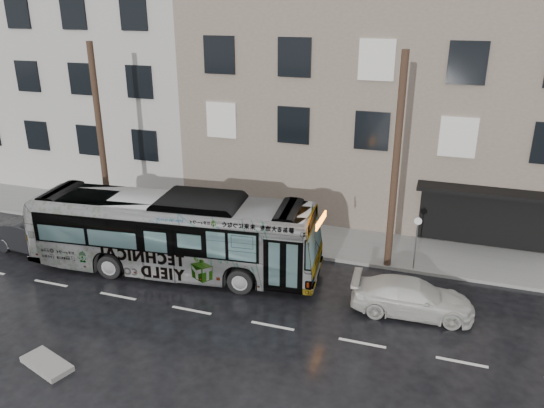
{
  "coord_description": "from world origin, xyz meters",
  "views": [
    {
      "loc": [
        8.31,
        -17.74,
        10.79
      ],
      "look_at": [
        1.5,
        2.5,
        2.64
      ],
      "focal_mm": 35.0,
      "sensor_mm": 36.0,
      "label": 1
    }
  ],
  "objects": [
    {
      "name": "ground",
      "position": [
        0.0,
        0.0,
        0.0
      ],
      "size": [
        120.0,
        120.0,
        0.0
      ],
      "primitive_type": "plane",
      "color": "black",
      "rests_on": "ground"
    },
    {
      "name": "sidewalk",
      "position": [
        0.0,
        4.9,
        0.07
      ],
      "size": [
        90.0,
        3.6,
        0.15
      ],
      "primitive_type": "cube",
      "color": "gray",
      "rests_on": "ground"
    },
    {
      "name": "building_taupe",
      "position": [
        5.0,
        12.7,
        5.5
      ],
      "size": [
        20.0,
        12.0,
        11.0
      ],
      "primitive_type": "cube",
      "color": "gray",
      "rests_on": "ground"
    },
    {
      "name": "building_grey",
      "position": [
        -18.0,
        14.2,
        8.0
      ],
      "size": [
        26.0,
        15.0,
        16.0
      ],
      "primitive_type": "cube",
      "color": "#ABA8A2",
      "rests_on": "ground"
    },
    {
      "name": "utility_pole_front",
      "position": [
        6.5,
        3.3,
        4.65
      ],
      "size": [
        0.3,
        0.3,
        9.0
      ],
      "primitive_type": "cylinder",
      "color": "#422D21",
      "rests_on": "sidewalk"
    },
    {
      "name": "utility_pole_rear",
      "position": [
        -7.5,
        3.3,
        4.65
      ],
      "size": [
        0.3,
        0.3,
        9.0
      ],
      "primitive_type": "cylinder",
      "color": "#422D21",
      "rests_on": "sidewalk"
    },
    {
      "name": "sign_post",
      "position": [
        7.6,
        3.3,
        1.35
      ],
      "size": [
        0.06,
        0.06,
        2.4
      ],
      "primitive_type": "cylinder",
      "color": "slate",
      "rests_on": "sidewalk"
    },
    {
      "name": "bus",
      "position": [
        -2.08,
        0.19,
        1.71
      ],
      "size": [
        12.53,
        4.11,
        3.43
      ],
      "primitive_type": "imported",
      "rotation": [
        0.0,
        0.0,
        1.67
      ],
      "color": "#B2B2B2",
      "rests_on": "ground"
    },
    {
      "name": "white_sedan",
      "position": [
        7.79,
        -0.03,
        0.64
      ],
      "size": [
        4.54,
        2.1,
        1.28
      ],
      "primitive_type": "imported",
      "rotation": [
        0.0,
        0.0,
        1.64
      ],
      "color": "beige",
      "rests_on": "ground"
    },
    {
      "name": "dark_sedan",
      "position": [
        -9.02,
        -0.18,
        0.74
      ],
      "size": [
        4.57,
        1.79,
        1.48
      ],
      "primitive_type": "imported",
      "rotation": [
        0.0,
        0.0,
        1.52
      ],
      "color": "black",
      "rests_on": "ground"
    },
    {
      "name": "slush_pile",
      "position": [
        -2.86,
        -6.9,
        0.09
      ],
      "size": [
        1.96,
        1.33,
        0.18
      ],
      "primitive_type": "cube",
      "rotation": [
        0.0,
        0.0,
        -0.32
      ],
      "color": "gray",
      "rests_on": "ground"
    }
  ]
}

